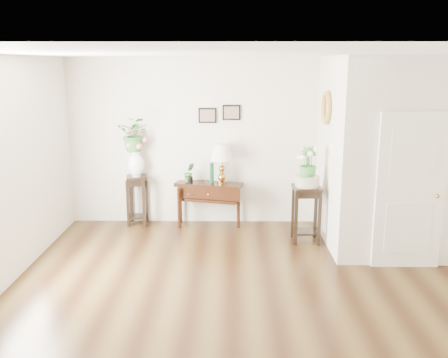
{
  "coord_description": "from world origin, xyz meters",
  "views": [
    {
      "loc": [
        -0.26,
        -5.6,
        2.68
      ],
      "look_at": [
        -0.36,
        1.3,
        1.09
      ],
      "focal_mm": 40.0,
      "sensor_mm": 36.0,
      "label": 1
    }
  ],
  "objects_px": {
    "console_table": "(209,204)",
    "plant_stand_b": "(306,214)",
    "table_lamp": "(222,162)",
    "plant_stand_a": "(137,200)"
  },
  "relations": [
    {
      "from": "console_table",
      "to": "plant_stand_a",
      "type": "height_order",
      "value": "plant_stand_a"
    },
    {
      "from": "table_lamp",
      "to": "plant_stand_b",
      "type": "relative_size",
      "value": 0.76
    },
    {
      "from": "plant_stand_a",
      "to": "plant_stand_b",
      "type": "height_order",
      "value": "plant_stand_b"
    },
    {
      "from": "table_lamp",
      "to": "console_table",
      "type": "bearing_deg",
      "value": 180.0
    },
    {
      "from": "plant_stand_b",
      "to": "table_lamp",
      "type": "bearing_deg",
      "value": 149.63
    },
    {
      "from": "console_table",
      "to": "table_lamp",
      "type": "xyz_separation_m",
      "value": [
        0.22,
        0.0,
        0.72
      ]
    },
    {
      "from": "plant_stand_a",
      "to": "plant_stand_b",
      "type": "xyz_separation_m",
      "value": [
        2.75,
        -0.81,
        0.02
      ]
    },
    {
      "from": "console_table",
      "to": "plant_stand_b",
      "type": "relative_size",
      "value": 1.27
    },
    {
      "from": "console_table",
      "to": "table_lamp",
      "type": "distance_m",
      "value": 0.75
    },
    {
      "from": "console_table",
      "to": "plant_stand_b",
      "type": "distance_m",
      "value": 1.71
    }
  ]
}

